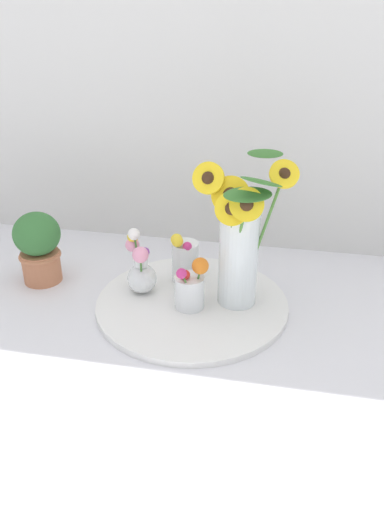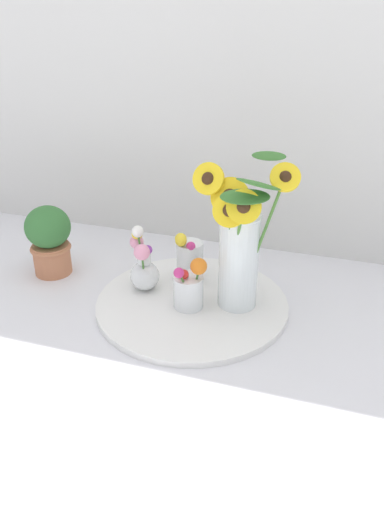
% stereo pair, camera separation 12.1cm
% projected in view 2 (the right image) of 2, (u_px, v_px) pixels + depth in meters
% --- Properties ---
extents(ground_plane, '(6.00, 6.00, 0.00)m').
position_uv_depth(ground_plane, '(195.00, 321.00, 1.22)').
color(ground_plane, silver).
extents(serving_tray, '(0.49, 0.49, 0.02)m').
position_uv_depth(serving_tray, '(192.00, 304.00, 1.27)').
color(serving_tray, white).
rests_on(serving_tray, ground_plane).
extents(mason_jar_sunflowers, '(0.25, 0.23, 0.38)m').
position_uv_depth(mason_jar_sunflowers, '(239.00, 246.00, 1.18)').
color(mason_jar_sunflowers, silver).
rests_on(mason_jar_sunflowers, serving_tray).
extents(vase_small_center, '(0.09, 0.08, 0.14)m').
position_uv_depth(vase_small_center, '(189.00, 288.00, 1.22)').
color(vase_small_center, white).
rests_on(vase_small_center, serving_tray).
extents(vase_bulb_right, '(0.09, 0.10, 0.17)m').
position_uv_depth(vase_bulb_right, '(143.00, 266.00, 1.29)').
color(vase_bulb_right, white).
rests_on(vase_bulb_right, serving_tray).
extents(vase_small_back, '(0.07, 0.08, 0.15)m').
position_uv_depth(vase_small_back, '(189.00, 260.00, 1.33)').
color(vase_small_back, white).
rests_on(vase_small_back, serving_tray).
extents(potted_plant, '(0.13, 0.13, 0.20)m').
position_uv_depth(potted_plant, '(49.00, 238.00, 1.39)').
color(potted_plant, '#B7704C').
rests_on(potted_plant, ground_plane).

